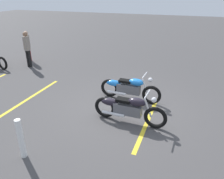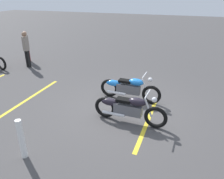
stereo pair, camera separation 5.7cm
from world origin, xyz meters
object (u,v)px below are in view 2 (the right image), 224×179
Objects in this scene: motorcycle_bright_foreground at (128,88)px; bystander_secondary at (26,45)px; bollard_post at (22,139)px; bystander_near_row at (26,48)px; motorcycle_dark_foreground at (128,108)px.

bystander_secondary reaches higher than motorcycle_bright_foreground.
motorcycle_bright_foreground is 1.37× the size of bystander_secondary.
bystander_secondary is at bearing -53.27° from bollard_post.
motorcycle_bright_foreground reaches higher than bollard_post.
bystander_near_row is at bearing -56.32° from bystander_secondary.
bystander_near_row is 1.05m from bystander_secondary.
motorcycle_dark_foreground is 2.96m from bollard_post.
bollard_post is (-4.83, 6.48, -0.40)m from bystander_secondary.
bystander_secondary reaches higher than bollard_post.
bystander_near_row reaches higher than bollard_post.
motorcycle_bright_foreground is 1.00× the size of motorcycle_dark_foreground.
bystander_near_row reaches higher than motorcycle_dark_foreground.
bystander_secondary is 1.60× the size of bollard_post.
bystander_near_row is at bearing 164.24° from motorcycle_bright_foreground.
bollard_post is at bearing -109.58° from motorcycle_bright_foreground.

